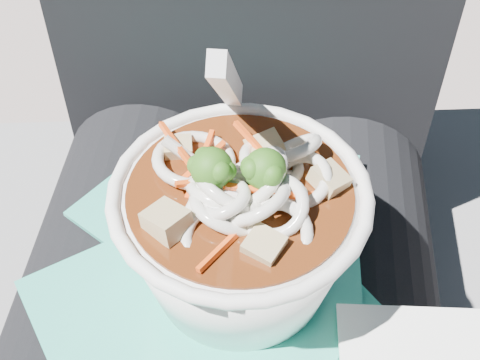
{
  "coord_description": "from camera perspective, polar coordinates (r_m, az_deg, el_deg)",
  "views": [
    {
      "loc": [
        0.04,
        -0.23,
        1.02
      ],
      "look_at": [
        0.01,
        0.03,
        0.73
      ],
      "focal_mm": 50.0,
      "sensor_mm": 36.0,
      "label": 1
    }
  ],
  "objects": [
    {
      "name": "person_body",
      "position": [
        0.57,
        -0.78,
        -7.48
      ],
      "size": [
        0.34,
        0.94,
        1.0
      ],
      "color": "black",
      "rests_on": "ground"
    },
    {
      "name": "plastic_bag",
      "position": [
        0.46,
        -1.65,
        -12.35
      ],
      "size": [
        0.29,
        0.34,
        0.02
      ],
      "color": "teal",
      "rests_on": "lap"
    },
    {
      "name": "udon_bowl",
      "position": [
        0.43,
        0.03,
        -3.88
      ],
      "size": [
        0.19,
        0.19,
        0.2
      ],
      "color": "white",
      "rests_on": "plastic_bag"
    }
  ]
}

